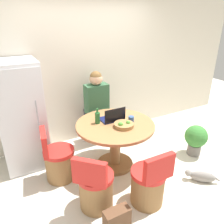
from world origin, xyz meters
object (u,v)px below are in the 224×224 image
dining_table (115,136)px  person_seated (96,104)px  refrigerator (21,116)px  handbag (117,219)px  chair_left_side (59,162)px  bottle (97,118)px  chair_near_camera (148,185)px  potted_plant (196,138)px  fruit_bowl (124,125)px  chair_near_left_corner (96,188)px  laptop (112,118)px  cat (201,176)px

dining_table → person_seated: size_ratio=0.86×
refrigerator → handbag: refrigerator is taller
chair_left_side → bottle: bottle is taller
chair_near_camera → handbag: 0.57m
refrigerator → handbag: 2.01m
dining_table → person_seated: (0.05, 0.81, 0.24)m
chair_near_camera → potted_plant: (1.36, 0.49, 0.03)m
fruit_bowl → handbag: (-0.60, -0.86, -0.65)m
chair_near_left_corner → laptop: size_ratio=2.32×
fruit_bowl → handbag: bearing=-124.7°
refrigerator → handbag: size_ratio=5.53×
laptop → handbag: size_ratio=1.15×
fruit_bowl → chair_near_camera: bearing=-95.3°
refrigerator → chair_near_left_corner: size_ratio=2.07×
chair_near_camera → chair_left_side: (-0.85, 1.00, 0.00)m
person_seated → bottle: size_ratio=5.91×
refrigerator → person_seated: bearing=2.8°
laptop → chair_left_side: bearing=-0.3°
cat → handbag: (-1.45, -0.08, 0.04)m
chair_left_side → bottle: size_ratio=3.45×
chair_near_camera → chair_near_left_corner: bearing=-22.2°
chair_near_camera → chair_left_side: 1.31m
bottle → fruit_bowl: bearing=-46.3°
fruit_bowl → dining_table: bearing=111.1°
bottle → potted_plant: bearing=-18.4°
refrigerator → potted_plant: refrigerator is taller
chair_near_left_corner → bottle: 1.02m
chair_near_left_corner → laptop: laptop is taller
chair_near_left_corner → dining_table: bearing=-90.0°
laptop → chair_near_left_corner: bearing=49.3°
chair_left_side → bottle: 0.85m
chair_left_side → potted_plant: size_ratio=1.48×
laptop → handbag: bearing=63.8°
chair_left_side → person_seated: size_ratio=0.58×
fruit_bowl → cat: (0.85, -0.78, -0.69)m
chair_near_left_corner → bottle: bottle is taller
handbag → chair_left_side: bearing=105.9°
refrigerator → bottle: bearing=-31.5°
laptop → chair_near_camera: bearing=88.4°
refrigerator → cat: (2.12, -1.68, -0.74)m
chair_left_side → fruit_bowl: bearing=-98.4°
refrigerator → cat: size_ratio=4.30×
bottle → handbag: bearing=-105.4°
chair_near_camera → cat: size_ratio=2.08×
chair_near_camera → chair_left_side: bearing=-48.8°
laptop → cat: (0.89, -1.05, -0.70)m
refrigerator → chair_left_side: bearing=-61.0°
dining_table → chair_left_side: size_ratio=1.47×
chair_near_left_corner → chair_near_camera: size_ratio=1.00×
chair_near_left_corner → bottle: size_ratio=3.45×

